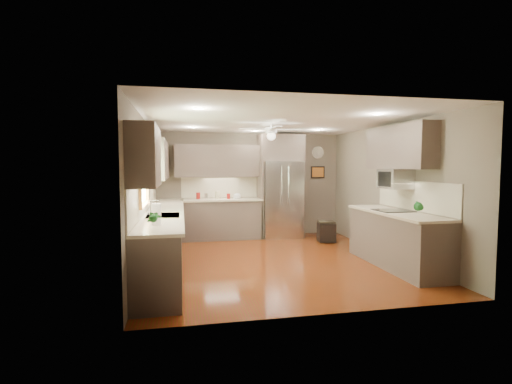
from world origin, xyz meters
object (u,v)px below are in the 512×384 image
object	(u,v)px
canister_b	(206,196)
soap_bottle	(155,207)
microwave	(395,179)
canister_d	(228,196)
paper_towel	(156,214)
canister_a	(198,196)
canister_c	(217,195)
refrigerator	(281,188)
potted_plant_left	(154,217)
stool	(326,232)
bowl	(237,198)
potted_plant_right	(420,206)

from	to	relation	value
canister_b	soap_bottle	size ratio (longest dim) A/B	0.68
canister_b	microwave	distance (m)	4.19
canister_d	paper_towel	xyz separation A→B (m)	(-1.40, -3.69, 0.08)
canister_a	soap_bottle	bearing A→B (deg)	-108.88
canister_a	canister_c	xyz separation A→B (m)	(0.44, 0.02, 0.01)
canister_d	paper_towel	bearing A→B (deg)	-110.83
refrigerator	microwave	bearing A→B (deg)	-63.91
canister_a	potted_plant_left	size ratio (longest dim) A/B	0.48
canister_a	canister_b	bearing A→B (deg)	3.19
microwave	stool	world-z (taller)	microwave
canister_b	microwave	size ratio (longest dim) A/B	0.23
canister_a	canister_d	distance (m)	0.70
canister_c	bowl	world-z (taller)	canister_c
canister_a	potted_plant_left	xyz separation A→B (m)	(-0.70, -4.11, 0.08)
soap_bottle	refrigerator	xyz separation A→B (m)	(2.78, 2.31, 0.16)
canister_d	microwave	xyz separation A→B (m)	(2.59, -2.75, 0.48)
potted_plant_left	refrigerator	distance (m)	4.84
canister_b	refrigerator	xyz separation A→B (m)	(1.78, -0.07, 0.18)
canister_a	canister_d	world-z (taller)	canister_a
soap_bottle	potted_plant_right	world-z (taller)	potted_plant_right
bowl	microwave	size ratio (longest dim) A/B	0.37
canister_d	potted_plant_right	world-z (taller)	potted_plant_right
soap_bottle	canister_c	bearing A→B (deg)	62.31
canister_c	potted_plant_left	xyz separation A→B (m)	(-1.14, -4.12, 0.07)
canister_c	soap_bottle	xyz separation A→B (m)	(-1.26, -2.39, 0.00)
potted_plant_left	microwave	distance (m)	4.22
canister_c	microwave	size ratio (longest dim) A/B	0.33
canister_c	soap_bottle	size ratio (longest dim) A/B	0.97
canister_c	potted_plant_left	size ratio (longest dim) A/B	0.58
canister_b	potted_plant_left	world-z (taller)	potted_plant_left
soap_bottle	paper_towel	size ratio (longest dim) A/B	0.62
bowl	microwave	xyz separation A→B (m)	(2.39, -2.72, 0.52)
potted_plant_right	canister_d	bearing A→B (deg)	124.03
soap_bottle	stool	xyz separation A→B (m)	(3.61, 1.48, -0.79)
stool	canister_c	bearing A→B (deg)	158.80
paper_towel	potted_plant_right	bearing A→B (deg)	0.78
soap_bottle	canister_a	bearing A→B (deg)	71.12
microwave	paper_towel	world-z (taller)	microwave
canister_b	canister_d	world-z (taller)	canister_b
bowl	canister_a	bearing A→B (deg)	176.73
soap_bottle	potted_plant_right	distance (m)	4.17
soap_bottle	paper_towel	world-z (taller)	paper_towel
canister_c	canister_a	bearing A→B (deg)	-177.73
canister_c	paper_towel	distance (m)	3.90
refrigerator	paper_towel	xyz separation A→B (m)	(-2.67, -3.65, -0.11)
microwave	canister_d	bearing A→B (deg)	133.28
bowl	refrigerator	bearing A→B (deg)	-0.60
canister_d	potted_plant_right	bearing A→B (deg)	-55.97
stool	microwave	bearing A→B (deg)	-75.17
potted_plant_right	soap_bottle	bearing A→B (deg)	162.13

